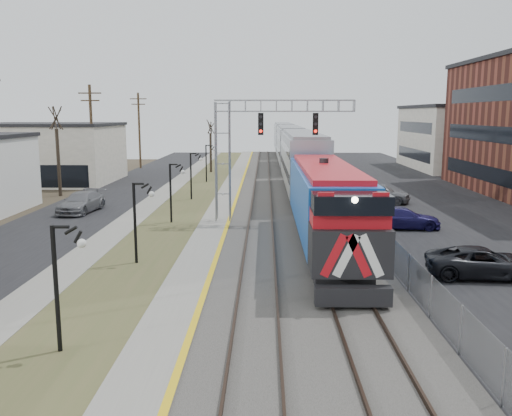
{
  "coord_description": "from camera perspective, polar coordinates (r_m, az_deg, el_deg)",
  "views": [
    {
      "loc": [
        2.28,
        -7.52,
        7.24
      ],
      "look_at": [
        1.83,
        19.1,
        2.6
      ],
      "focal_mm": 38.0,
      "sensor_mm": 36.0,
      "label": 1
    }
  ],
  "objects": [
    {
      "name": "street_west",
      "position": [
        45.28,
        -16.77,
        0.28
      ],
      "size": [
        7.0,
        120.0,
        0.04
      ],
      "primitive_type": "cube",
      "color": "black",
      "rests_on": "ground"
    },
    {
      "name": "sidewalk",
      "position": [
        44.11,
        -11.2,
        0.3
      ],
      "size": [
        2.0,
        120.0,
        0.08
      ],
      "primitive_type": "cube",
      "color": "gray",
      "rests_on": "ground"
    },
    {
      "name": "grass_median",
      "position": [
        43.58,
        -7.34,
        0.28
      ],
      "size": [
        4.0,
        120.0,
        0.06
      ],
      "primitive_type": "cube",
      "color": "#48502B",
      "rests_on": "ground"
    },
    {
      "name": "platform",
      "position": [
        43.24,
        -3.4,
        0.38
      ],
      "size": [
        2.0,
        120.0,
        0.24
      ],
      "primitive_type": "cube",
      "color": "gray",
      "rests_on": "ground"
    },
    {
      "name": "ballast_bed",
      "position": [
        43.15,
        3.23,
        0.34
      ],
      "size": [
        8.0,
        120.0,
        0.2
      ],
      "primitive_type": "cube",
      "color": "#595651",
      "rests_on": "ground"
    },
    {
      "name": "parking_lot",
      "position": [
        45.26,
        18.59,
        0.18
      ],
      "size": [
        16.0,
        120.0,
        0.04
      ],
      "primitive_type": "cube",
      "color": "black",
      "rests_on": "ground"
    },
    {
      "name": "platform_edge",
      "position": [
        43.16,
        -2.24,
        0.55
      ],
      "size": [
        0.24,
        120.0,
        0.01
      ],
      "primitive_type": "cube",
      "color": "gold",
      "rests_on": "platform"
    },
    {
      "name": "track_near",
      "position": [
        43.09,
        0.57,
        0.58
      ],
      "size": [
        1.58,
        120.0,
        0.15
      ],
      "color": "#2D2119",
      "rests_on": "ballast_bed"
    },
    {
      "name": "track_far",
      "position": [
        43.21,
        5.22,
        0.56
      ],
      "size": [
        1.58,
        120.0,
        0.15
      ],
      "color": "#2D2119",
      "rests_on": "ballast_bed"
    },
    {
      "name": "train",
      "position": [
        63.57,
        3.88,
        5.96
      ],
      "size": [
        3.0,
        85.85,
        5.33
      ],
      "color": "blue",
      "rests_on": "ground"
    },
    {
      "name": "signal_gantry",
      "position": [
        35.57,
        -0.76,
        7.22
      ],
      "size": [
        9.0,
        1.07,
        8.15
      ],
      "color": "gray",
      "rests_on": "ground"
    },
    {
      "name": "lampposts",
      "position": [
        27.07,
        -12.48,
        -1.51
      ],
      "size": [
        0.14,
        62.14,
        4.0
      ],
      "color": "black",
      "rests_on": "ground"
    },
    {
      "name": "fence",
      "position": [
        43.41,
        8.79,
        1.23
      ],
      "size": [
        0.04,
        120.0,
        1.6
      ],
      "primitive_type": "cube",
      "color": "gray",
      "rests_on": "ground"
    },
    {
      "name": "bare_trees",
      "position": [
        48.99,
        -16.85,
        4.14
      ],
      "size": [
        12.3,
        42.3,
        5.95
      ],
      "color": "#382D23",
      "rests_on": "ground"
    },
    {
      "name": "car_lot_c",
      "position": [
        26.24,
        22.76,
        -5.39
      ],
      "size": [
        5.03,
        2.63,
        1.35
      ],
      "primitive_type": "imported",
      "rotation": [
        0.0,
        0.0,
        1.49
      ],
      "color": "black",
      "rests_on": "ground"
    },
    {
      "name": "car_lot_d",
      "position": [
        35.61,
        15.19,
        -1.09
      ],
      "size": [
        4.71,
        2.0,
        1.35
      ],
      "primitive_type": "imported",
      "rotation": [
        0.0,
        0.0,
        1.55
      ],
      "color": "#1C1854",
      "rests_on": "ground"
    },
    {
      "name": "car_lot_e",
      "position": [
        45.55,
        12.99,
        1.51
      ],
      "size": [
        5.11,
        3.59,
        1.62
      ],
      "primitive_type": "imported",
      "rotation": [
        0.0,
        0.0,
        1.17
      ],
      "color": "slate",
      "rests_on": "ground"
    },
    {
      "name": "car_lot_f",
      "position": [
        48.1,
        11.28,
        1.95
      ],
      "size": [
        4.84,
        2.48,
        1.52
      ],
      "primitive_type": "imported",
      "rotation": [
        0.0,
        0.0,
        1.38
      ],
      "color": "#0C401B",
      "rests_on": "ground"
    },
    {
      "name": "car_street_b",
      "position": [
        42.16,
        -17.91,
        0.54
      ],
      "size": [
        2.7,
        5.38,
        1.5
      ],
      "primitive_type": "imported",
      "rotation": [
        0.0,
        0.0,
        -0.12
      ],
      "color": "slate",
      "rests_on": "ground"
    }
  ]
}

